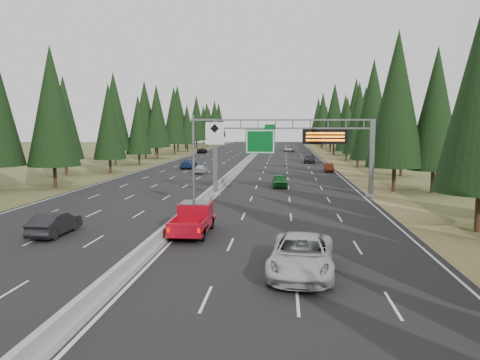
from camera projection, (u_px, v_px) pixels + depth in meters
The scene contains 19 objects.
road at pixel (246, 162), 93.28m from camera, with size 32.00×260.00×0.08m, color black.
shoulder_right at pixel (337, 163), 91.64m from camera, with size 3.60×260.00×0.06m, color olive.
shoulder_left at pixel (159, 162), 94.92m from camera, with size 3.60×260.00×0.06m, color #464E24.
median_barrier at pixel (246, 161), 93.24m from camera, with size 0.70×260.00×0.85m.
sign_gantry at pixel (299, 145), 47.23m from camera, with size 16.75×0.98×7.80m.
hov_sign_pole at pixel (200, 156), 38.25m from camera, with size 2.80×0.50×8.00m.
tree_row_right at pixel (371, 112), 79.03m from camera, with size 12.10×239.73×18.98m.
tree_row_left at pixel (120, 113), 84.23m from camera, with size 12.01×240.37×19.00m.
silver_minivan at pixel (302, 255), 22.40m from camera, with size 3.01×6.53×1.81m, color #BCBDC1.
red_pickup at pixel (194, 216), 31.14m from camera, with size 2.16×6.06×1.97m.
car_ahead_green at pixel (280, 181), 54.87m from camera, with size 1.75×4.34×1.48m, color #166425.
car_ahead_dkred at pixel (329, 168), 73.50m from camera, with size 1.36×3.91×1.29m, color #5F200D.
car_ahead_dkgrey at pixel (309, 159), 91.46m from camera, with size 2.18×5.35×1.55m, color black.
car_ahead_white at pixel (289, 149), 132.77m from camera, with size 2.66×5.77×1.60m, color #B5B5B5.
car_ahead_far at pixel (266, 146), 151.17m from camera, with size 1.77×4.39×1.50m, color black.
car_onc_near at pixel (55, 223), 30.45m from camera, with size 1.62×4.65×1.53m, color black.
car_onc_blue at pixel (189, 164), 79.33m from camera, with size 2.12×5.20×1.51m, color navy.
car_onc_white at pixel (201, 169), 70.74m from camera, with size 1.63×4.06×1.38m, color #B4B4B4.
car_onc_far at pixel (202, 150), 126.21m from camera, with size 2.46×5.34×1.48m, color black.
Camera 1 is at (7.36, -12.79, 7.11)m, focal length 35.00 mm.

